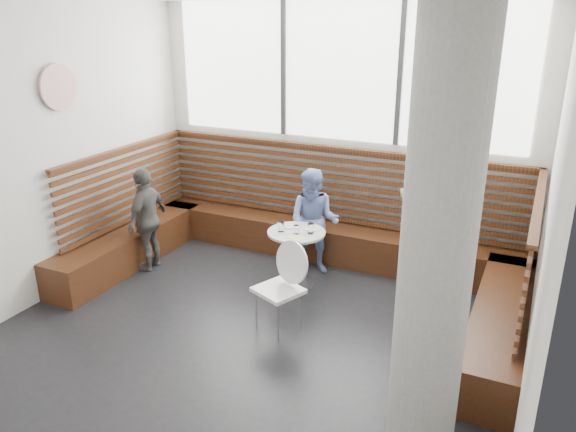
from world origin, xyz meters
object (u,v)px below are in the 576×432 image
at_px(concrete_column, 438,247).
at_px(child_left, 147,219).
at_px(adult_man, 424,249).
at_px(child_back, 314,222).
at_px(cafe_table, 296,247).
at_px(cafe_chair, 281,279).

bearing_deg(concrete_column, child_left, 156.81).
relative_size(adult_man, child_back, 1.21).
distance_m(cafe_table, adult_man, 1.52).
distance_m(child_back, child_left, 2.06).
height_order(cafe_table, child_back, child_back).
xyz_separation_m(cafe_table, adult_man, (1.49, -0.14, 0.30)).
bearing_deg(child_back, cafe_chair, -88.97).
height_order(adult_man, child_left, adult_man).
height_order(concrete_column, cafe_chair, concrete_column).
distance_m(adult_man, child_back, 1.58).
xyz_separation_m(concrete_column, adult_man, (-0.42, 1.80, -0.80)).
height_order(concrete_column, adult_man, concrete_column).
xyz_separation_m(concrete_column, child_left, (-3.79, 1.62, -0.95)).
bearing_deg(adult_man, cafe_chair, 126.66).
distance_m(cafe_table, child_back, 0.49).
bearing_deg(cafe_chair, child_back, 122.09).
distance_m(cafe_chair, child_left, 2.21).
distance_m(concrete_column, cafe_table, 2.93).
xyz_separation_m(cafe_chair, adult_man, (1.24, 0.77, 0.25)).
xyz_separation_m(adult_man, child_back, (-1.46, 0.60, -0.14)).
relative_size(child_back, child_left, 1.01).
bearing_deg(cafe_chair, child_left, -172.57).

